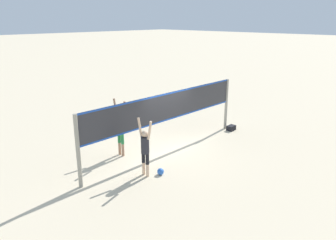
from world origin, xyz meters
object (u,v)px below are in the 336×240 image
player_spiker (145,147)px  volleyball (161,172)px  player_blocker (120,126)px  gear_bag (231,128)px  volleyball_net (168,111)px

player_spiker → volleyball: size_ratio=8.68×
player_blocker → gear_bag: bearing=75.4°
volleyball_net → player_spiker: bearing=-156.2°
player_spiker → gear_bag: player_spiker is taller
volleyball → gear_bag: 5.68m
player_spiker → player_blocker: (0.51, 1.96, 0.14)m
player_blocker → volleyball: size_ratio=9.67×
volleyball_net → player_spiker: size_ratio=4.05×
volleyball_net → player_blocker: volleyball_net is taller
volleyball → gear_bag: gear_bag is taller
player_blocker → gear_bag: player_blocker is taller
player_spiker → player_blocker: size_ratio=0.90×
gear_bag → volleyball: bearing=-171.4°
player_spiker → gear_bag: size_ratio=4.66×
volleyball_net → volleyball: size_ratio=35.16×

